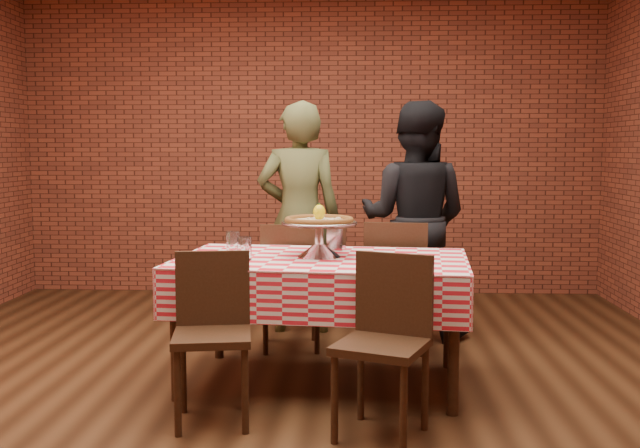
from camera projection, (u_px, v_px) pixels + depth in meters
The scene contains 19 objects.
ground at pixel (280, 396), 4.13m from camera, with size 6.00×6.00×0.00m, color black.
back_wall at pixel (311, 143), 6.96m from camera, with size 5.50×5.50×0.00m, color brown.
table at pixel (322, 321), 4.32m from camera, with size 1.67×1.00×0.75m, color #342013.
tablecloth at pixel (322, 282), 4.29m from camera, with size 1.71×1.04×0.29m, color red, non-canonical shape.
pizza_stand at pixel (319, 239), 4.31m from camera, with size 0.46×0.46×0.20m, color silver, non-canonical shape.
pizza at pixel (319, 221), 4.30m from camera, with size 0.41×0.41×0.03m, color #C6B086.
lemon at pixel (319, 212), 4.29m from camera, with size 0.07×0.07×0.09m, color yellow.
water_glass_left at pixel (244, 249), 4.18m from camera, with size 0.08×0.08×0.13m, color white.
water_glass_right at pixel (233, 242), 4.46m from camera, with size 0.08×0.08×0.13m, color white.
side_plate at pixel (408, 261), 4.11m from camera, with size 0.16×0.16×0.01m, color white.
sweetener_packet_a at pixel (420, 264), 4.04m from camera, with size 0.05×0.04×0.01m, color white.
sweetener_packet_b at pixel (422, 263), 4.07m from camera, with size 0.05×0.04×0.01m, color white.
condiment_caddy at pixel (336, 239), 4.58m from camera, with size 0.10×0.08×0.14m, color silver.
chair_near_left at pixel (212, 340), 3.68m from camera, with size 0.39×0.39×0.86m, color #342013, non-canonical shape.
chair_near_right at pixel (381, 348), 3.50m from camera, with size 0.40×0.40×0.88m, color #342013, non-canonical shape.
chair_far_left at pixel (290, 285), 5.08m from camera, with size 0.41×0.41×0.89m, color #342013, non-canonical shape.
chair_far_right at pixel (396, 284), 5.06m from camera, with size 0.43×0.43×0.91m, color #342013, non-canonical shape.
diner_olive at pixel (299, 218), 5.52m from camera, with size 0.64×0.42×1.75m, color #50532E.
diner_black at pixel (414, 220), 5.40m from camera, with size 0.85×0.66×1.74m, color black.
Camera 1 is at (0.41, -3.99, 1.40)m, focal length 40.85 mm.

